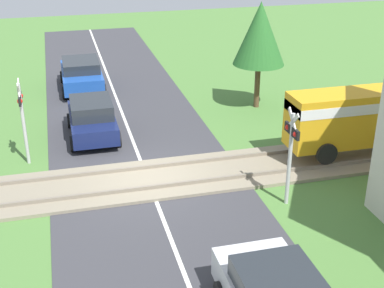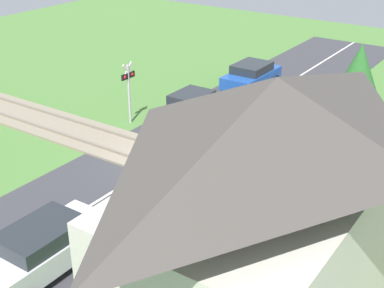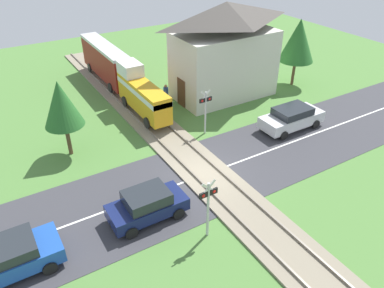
# 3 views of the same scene
# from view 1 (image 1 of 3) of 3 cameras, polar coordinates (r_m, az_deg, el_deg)

# --- Properties ---
(ground_plane) EXTENTS (60.00, 60.00, 0.00)m
(ground_plane) POSITION_cam_1_polar(r_m,az_deg,el_deg) (17.86, -4.68, -4.01)
(ground_plane) COLOR #4C7A38
(road_surface) EXTENTS (48.00, 6.40, 0.02)m
(road_surface) POSITION_cam_1_polar(r_m,az_deg,el_deg) (17.86, -4.68, -3.98)
(road_surface) COLOR #38383D
(road_surface) RESTS_ON ground_plane
(track_bed) EXTENTS (2.80, 48.00, 0.24)m
(track_bed) POSITION_cam_1_polar(r_m,az_deg,el_deg) (17.83, -4.68, -3.81)
(track_bed) COLOR gray
(track_bed) RESTS_ON ground_plane
(car_near_crossing) EXTENTS (3.72, 1.88, 1.51)m
(car_near_crossing) POSITION_cam_1_polar(r_m,az_deg,el_deg) (21.24, -10.62, 2.74)
(car_near_crossing) COLOR #141E4C
(car_near_crossing) RESTS_ON ground_plane
(car_behind_queue) EXTENTS (4.08, 2.05, 1.48)m
(car_behind_queue) POSITION_cam_1_polar(r_m,az_deg,el_deg) (27.03, -11.71, 7.34)
(car_behind_queue) COLOR #1E4CA8
(car_behind_queue) RESTS_ON ground_plane
(crossing_signal_west_approach) EXTENTS (0.90, 0.18, 3.07)m
(crossing_signal_west_approach) POSITION_cam_1_polar(r_m,az_deg,el_deg) (19.15, -17.69, 3.35)
(crossing_signal_west_approach) COLOR #B7B7B7
(crossing_signal_west_approach) RESTS_ON ground_plane
(crossing_signal_east_approach) EXTENTS (0.90, 0.18, 3.07)m
(crossing_signal_east_approach) POSITION_cam_1_polar(r_m,az_deg,el_deg) (15.94, 10.50, -0.10)
(crossing_signal_east_approach) COLOR #B7B7B7
(crossing_signal_east_approach) RESTS_ON ground_plane
(tree_roadside_hedge) EXTENTS (2.26, 2.26, 4.70)m
(tree_roadside_hedge) POSITION_cam_1_polar(r_m,az_deg,el_deg) (23.58, 7.25, 11.59)
(tree_roadside_hedge) COLOR brown
(tree_roadside_hedge) RESTS_ON ground_plane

